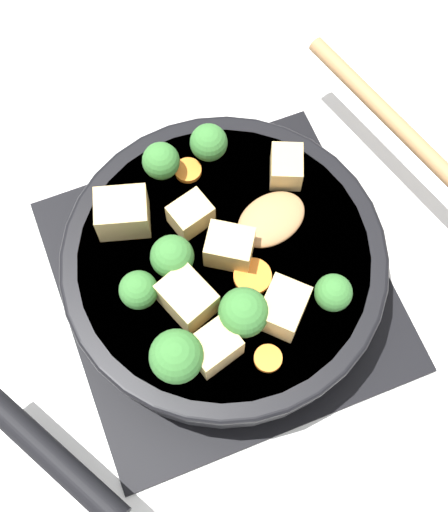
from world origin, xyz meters
The scene contains 21 objects.
ground_plane centered at (0.00, 0.00, 0.00)m, with size 2.40×2.40×0.00m, color silver.
front_burner_grate centered at (0.00, 0.00, 0.01)m, with size 0.31×0.31×0.03m.
skillet_pan centered at (0.00, 0.00, 0.05)m, with size 0.33×0.39×0.05m.
wooden_spoon centered at (0.04, -0.14, 0.08)m, with size 0.24×0.23×0.02m.
tofu_cube_center_large centered at (0.06, 0.07, 0.09)m, with size 0.05×0.04×0.04m, color #DBB770.
tofu_cube_near_handle centered at (-0.08, 0.04, 0.09)m, with size 0.04×0.03×0.03m, color #DBB770.
tofu_cube_east_chunk centered at (-0.03, 0.05, 0.09)m, with size 0.04×0.04×0.04m, color #DBB770.
tofu_cube_west_chunk centered at (0.06, -0.08, 0.09)m, with size 0.04×0.03×0.03m, color #DBB770.
tofu_cube_back_piece centered at (-0.07, -0.03, 0.09)m, with size 0.04×0.03×0.03m, color #DBB770.
tofu_cube_front_piece centered at (0.00, -0.01, 0.09)m, with size 0.04×0.03×0.03m, color #DBB770.
tofu_cube_mid_small centered at (0.04, 0.02, 0.09)m, with size 0.04×0.03×0.03m, color #DBB770.
broccoli_floret_near_spoon centered at (0.10, -0.02, 0.10)m, with size 0.03×0.03×0.04m.
broccoli_floret_center_top centered at (-0.08, 0.07, 0.10)m, with size 0.04×0.04×0.05m.
broccoli_floret_east_rim centered at (0.10, 0.02, 0.10)m, with size 0.03×0.03×0.04m.
broccoli_floret_west_rim centered at (-0.07, -0.07, 0.10)m, with size 0.03×0.03×0.04m.
broccoli_floret_north_edge centered at (0.01, 0.05, 0.10)m, with size 0.04×0.04×0.05m.
broccoli_floret_south_cluster centered at (-0.06, 0.01, 0.10)m, with size 0.04×0.04×0.05m.
broccoli_floret_mid_floret centered at (-0.01, 0.08, 0.10)m, with size 0.03×0.03×0.04m.
carrot_slice_orange_thin centered at (-0.10, 0.00, 0.08)m, with size 0.02×0.02×0.01m, color orange.
carrot_slice_near_center centered at (-0.03, -0.02, 0.08)m, with size 0.03×0.03×0.01m, color orange.
carrot_slice_edge_slice centered at (0.09, 0.00, 0.08)m, with size 0.03×0.03×0.01m, color orange.
Camera 1 is at (-0.22, 0.09, 0.67)m, focal length 50.00 mm.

